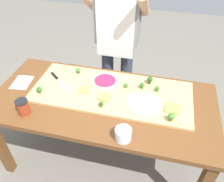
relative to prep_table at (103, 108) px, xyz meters
name	(u,v)px	position (x,y,z in m)	size (l,w,h in m)	color
ground_plane	(105,155)	(0.00, 0.00, -0.65)	(8.00, 8.00, 0.00)	#6B665B
prep_table	(103,108)	(0.00, 0.00, 0.00)	(1.74, 0.81, 0.74)	brown
cutting_board	(111,92)	(0.05, 0.09, 0.10)	(1.26, 0.52, 0.02)	tan
chefs_knife	(57,79)	(-0.43, 0.13, 0.12)	(0.25, 0.21, 0.02)	#B7BABF
pizza_whole_beet_magenta	(105,81)	(-0.03, 0.20, 0.12)	(0.22, 0.22, 0.02)	beige
pizza_whole_cheese_artichoke	(144,104)	(0.32, 0.00, 0.12)	(0.26, 0.26, 0.02)	beige
pizza_slice_near_left	(105,97)	(0.02, 0.00, 0.12)	(0.09, 0.09, 0.01)	#899E4C
pizza_slice_center	(84,90)	(-0.17, 0.05, 0.12)	(0.08, 0.08, 0.01)	#899E4C
pizza_slice_far_right	(172,108)	(0.53, 0.00, 0.12)	(0.11, 0.11, 0.01)	#899E4C
broccoli_floret_center_right	(39,90)	(-0.50, -0.06, 0.15)	(0.04, 0.04, 0.06)	#366618
broccoli_floret_front_right	(126,85)	(0.15, 0.16, 0.14)	(0.04, 0.04, 0.05)	#487A23
broccoli_floret_back_mid	(101,104)	(0.02, -0.10, 0.14)	(0.03, 0.03, 0.05)	#2C5915
broccoli_floret_center_left	(142,85)	(0.28, 0.18, 0.15)	(0.04, 0.04, 0.05)	#366618
broccoli_floret_back_right	(78,70)	(-0.29, 0.26, 0.14)	(0.04, 0.04, 0.05)	#3F7220
broccoli_floret_front_left	(150,80)	(0.33, 0.26, 0.16)	(0.05, 0.05, 0.07)	#2C5915
broccoli_floret_front_mid	(157,89)	(0.40, 0.17, 0.14)	(0.03, 0.03, 0.05)	#366618
broccoli_floret_back_left	(171,117)	(0.52, -0.12, 0.15)	(0.05, 0.05, 0.06)	#487A23
cheese_crumble_a	(95,102)	(-0.04, -0.07, 0.12)	(0.01, 0.01, 0.01)	white
cheese_crumble_b	(80,69)	(-0.30, 0.32, 0.12)	(0.01, 0.01, 0.01)	silver
cheese_crumble_c	(118,87)	(0.09, 0.15, 0.12)	(0.02, 0.02, 0.02)	silver
cheese_crumble_d	(183,123)	(0.60, -0.13, 0.12)	(0.01, 0.01, 0.01)	silver
flour_cup	(123,135)	(0.23, -0.33, 0.13)	(0.11, 0.11, 0.08)	white
sauce_jar	(23,107)	(-0.51, -0.27, 0.15)	(0.09, 0.09, 0.12)	#99381E
recipe_note	(22,82)	(-0.72, 0.05, 0.09)	(0.14, 0.19, 0.00)	white
cook_center	(117,32)	(-0.03, 0.66, 0.35)	(0.54, 0.39, 1.67)	#333847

